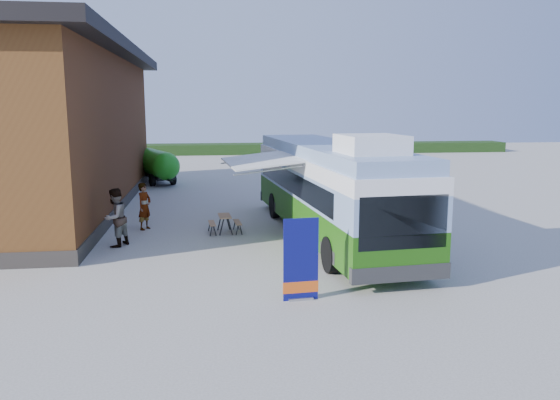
{
  "coord_description": "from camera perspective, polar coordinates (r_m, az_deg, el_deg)",
  "views": [
    {
      "loc": [
        -2.49,
        -16.46,
        4.78
      ],
      "look_at": [
        0.03,
        2.8,
        1.4
      ],
      "focal_mm": 35.0,
      "sensor_mm": 36.0,
      "label": 1
    }
  ],
  "objects": [
    {
      "name": "ground",
      "position": [
        17.32,
        1.11,
        -6.15
      ],
      "size": [
        100.0,
        100.0,
        0.0
      ],
      "primitive_type": "plane",
      "color": "#BCB7AD",
      "rests_on": "ground"
    },
    {
      "name": "barn",
      "position": [
        27.68,
        -24.43,
        6.53
      ],
      "size": [
        9.6,
        21.2,
        7.5
      ],
      "color": "brown",
      "rests_on": "ground"
    },
    {
      "name": "hedge",
      "position": [
        55.63,
        3.46,
        5.44
      ],
      "size": [
        40.0,
        3.0,
        1.0
      ],
      "primitive_type": "cube",
      "color": "#264419",
      "rests_on": "ground"
    },
    {
      "name": "bus",
      "position": [
        19.86,
        5.13,
        1.45
      ],
      "size": [
        3.79,
        13.01,
        3.94
      ],
      "rotation": [
        0.0,
        0.0,
        0.08
      ],
      "color": "#2D7012",
      "rests_on": "ground"
    },
    {
      "name": "awning",
      "position": [
        19.58,
        -1.07,
        4.28
      ],
      "size": [
        3.12,
        4.62,
        0.53
      ],
      "rotation": [
        0.0,
        0.0,
        0.08
      ],
      "color": "white",
      "rests_on": "ground"
    },
    {
      "name": "banner",
      "position": [
        13.54,
        2.19,
        -7.01
      ],
      "size": [
        0.9,
        0.23,
        2.08
      ],
      "rotation": [
        0.0,
        0.0,
        0.08
      ],
      "color": "#0C0E5E",
      "rests_on": "ground"
    },
    {
      "name": "picnic_table",
      "position": [
        20.75,
        -5.79,
        -2.07
      ],
      "size": [
        1.26,
        1.14,
        0.68
      ],
      "rotation": [
        0.0,
        0.0,
        0.07
      ],
      "color": "#A57B4E",
      "rests_on": "ground"
    },
    {
      "name": "person_a",
      "position": [
        21.79,
        -13.98,
        -0.64
      ],
      "size": [
        0.72,
        0.8,
        1.83
      ],
      "primitive_type": "imported",
      "rotation": [
        0.0,
        0.0,
        1.02
      ],
      "color": "#999999",
      "rests_on": "ground"
    },
    {
      "name": "person_b",
      "position": [
        19.4,
        -16.84,
        -1.78
      ],
      "size": [
        1.15,
        1.23,
        2.01
      ],
      "primitive_type": "imported",
      "rotation": [
        0.0,
        0.0,
        -2.1
      ],
      "color": "#999999",
      "rests_on": "ground"
    },
    {
      "name": "slurry_tanker",
      "position": [
        34.63,
        -12.75,
        3.67
      ],
      "size": [
        3.01,
        5.26,
        2.06
      ],
      "rotation": [
        0.0,
        0.0,
        0.38
      ],
      "color": "green",
      "rests_on": "ground"
    }
  ]
}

